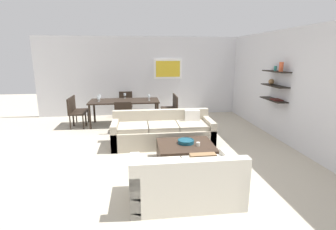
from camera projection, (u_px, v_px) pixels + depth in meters
name	position (u px, v px, depth m)	size (l,w,h in m)	color
ground_plane	(162.00, 149.00, 5.77)	(18.00, 18.00, 0.00)	#BCB29E
back_wall_unit	(161.00, 76.00, 8.90)	(8.40, 0.09, 2.70)	silver
right_wall_shelf_unit	(278.00, 85.00, 6.39)	(0.34, 8.20, 2.70)	silver
sofa_beige	(163.00, 132.00, 6.04)	(2.36, 0.90, 0.78)	#B2A893
loveseat_white	(186.00, 182.00, 3.71)	(1.60, 0.90, 0.78)	silver
coffee_table	(186.00, 153.00, 5.04)	(1.10, 0.91, 0.38)	#38281E
decorative_bowl	(186.00, 141.00, 5.04)	(0.33, 0.33, 0.08)	navy
candle_jar	(198.00, 144.00, 4.89)	(0.08, 0.08, 0.07)	silver
dining_table	(124.00, 102.00, 7.66)	(2.07, 0.91, 0.75)	black
dining_chair_right_near	(172.00, 108.00, 7.68)	(0.44, 0.44, 0.88)	black
dining_chair_right_far	(171.00, 106.00, 8.07)	(0.44, 0.44, 0.88)	black
dining_chair_left_near	(74.00, 111.00, 7.33)	(0.44, 0.44, 0.88)	black
dining_chair_head	(126.00, 103.00, 8.53)	(0.44, 0.44, 0.88)	black
dining_chair_foot	(123.00, 115.00, 6.87)	(0.44, 0.44, 0.88)	black
dining_chair_left_far	(77.00, 108.00, 7.73)	(0.44, 0.44, 0.88)	black
wine_glass_right_near	(149.00, 97.00, 7.60)	(0.07, 0.07, 0.16)	silver
wine_glass_right_far	(149.00, 96.00, 7.82)	(0.06, 0.06, 0.15)	silver
wine_glass_left_near	(98.00, 98.00, 7.42)	(0.08, 0.08, 0.17)	silver
wine_glass_left_far	(99.00, 96.00, 7.64)	(0.08, 0.08, 0.17)	silver
wine_glass_head	(125.00, 95.00, 8.00)	(0.07, 0.07, 0.16)	silver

